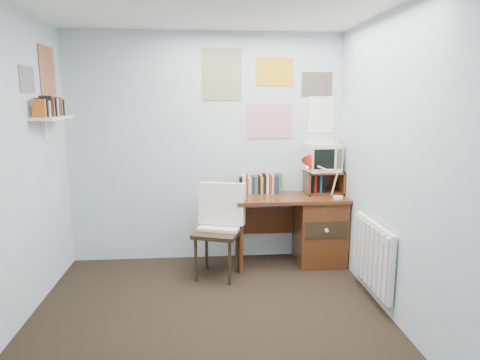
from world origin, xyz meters
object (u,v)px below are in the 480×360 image
object	(u,v)px
desk_chair	(217,233)
wall_shelf	(52,118)
radiator	(373,255)
crt_tv	(322,156)
tv_riser	(324,182)
desk	(314,227)
desk_lamp	(339,181)

from	to	relation	value
desk_chair	wall_shelf	xyz separation A→B (m)	(-1.50, -0.07, 1.16)
radiator	crt_tv	bearing A→B (deg)	100.23
crt_tv	wall_shelf	world-z (taller)	wall_shelf
tv_riser	crt_tv	distance (m)	0.29
desk	radiator	xyz separation A→B (m)	(0.29, -0.93, 0.01)
desk_lamp	radiator	xyz separation A→B (m)	(0.09, -0.75, -0.53)
desk_chair	desk_lamp	distance (m)	1.37
desk	radiator	world-z (taller)	desk
wall_shelf	desk_chair	bearing A→B (deg)	2.87
desk_lamp	wall_shelf	xyz separation A→B (m)	(-2.77, -0.20, 0.67)
desk	desk_lamp	world-z (taller)	desk_lamp
desk	radiator	size ratio (longest dim) A/B	1.50
desk_chair	crt_tv	distance (m)	1.44
desk_lamp	tv_riser	world-z (taller)	desk_lamp
desk_lamp	tv_riser	xyz separation A→B (m)	(-0.08, 0.29, -0.07)
crt_tv	radiator	bearing A→B (deg)	-86.57
tv_riser	radiator	xyz separation A→B (m)	(0.17, -1.04, -0.47)
tv_riser	crt_tv	xyz separation A→B (m)	(-0.02, 0.02, 0.29)
desk_lamp	crt_tv	xyz separation A→B (m)	(-0.10, 0.31, 0.22)
desk	desk_chair	bearing A→B (deg)	-164.19
desk_chair	tv_riser	xyz separation A→B (m)	(1.19, 0.42, 0.42)
desk	crt_tv	xyz separation A→B (m)	(0.10, 0.13, 0.77)
desk	desk_chair	size ratio (longest dim) A/B	1.30
desk_chair	radiator	world-z (taller)	desk_chair
crt_tv	desk	bearing A→B (deg)	-133.50
desk_chair	tv_riser	size ratio (longest dim) A/B	2.31
tv_riser	crt_tv	size ratio (longest dim) A/B	1.14
tv_riser	desk	bearing A→B (deg)	-137.04
desk	tv_riser	size ratio (longest dim) A/B	3.00
desk	tv_riser	distance (m)	0.51
desk	tv_riser	bearing A→B (deg)	42.96
desk_chair	desk_lamp	size ratio (longest dim) A/B	2.39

